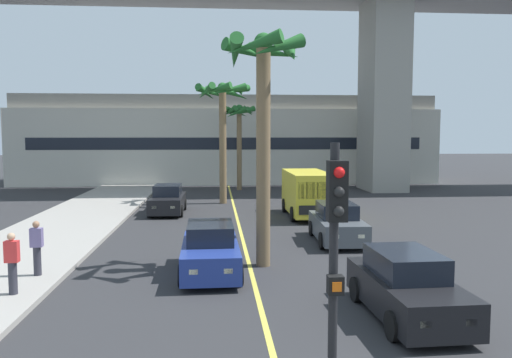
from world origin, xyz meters
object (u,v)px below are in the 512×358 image
car_queue_front (406,287)px  palm_tree_mid_median (223,106)px  car_queue_fourth (210,251)px  car_queue_second (337,224)px  delivery_van (307,192)px  traffic_light_median_near (335,260)px  pedestrian_far_along (37,247)px  car_queue_third (168,200)px  palm_tree_near_median (239,122)px  palm_tree_far_median (263,93)px  pedestrian_mid_block (12,262)px

car_queue_front → palm_tree_mid_median: palm_tree_mid_median is taller
car_queue_fourth → car_queue_second: bearing=40.8°
delivery_van → traffic_light_median_near: traffic_light_median_near is taller
car_queue_fourth → pedestrian_far_along: (-5.09, -0.29, 0.28)m
car_queue_front → car_queue_third: 17.92m
traffic_light_median_near → car_queue_second: bearing=76.2°
car_queue_front → palm_tree_near_median: 28.52m
car_queue_second → palm_tree_mid_median: palm_tree_mid_median is taller
car_queue_front → palm_tree_near_median: palm_tree_near_median is taller
delivery_van → palm_tree_far_median: palm_tree_far_median is taller
car_queue_third → delivery_van: size_ratio=0.78×
palm_tree_mid_median → car_queue_front: bearing=-78.9°
palm_tree_mid_median → delivery_van: bearing=-52.3°
car_queue_second → car_queue_front: bearing=-92.6°
car_queue_front → car_queue_fourth: 6.22m
delivery_van → palm_tree_near_median: bearing=102.5°
traffic_light_median_near → car_queue_front: bearing=60.0°
car_queue_front → palm_tree_mid_median: 21.43m
car_queue_fourth → pedestrian_mid_block: 5.52m
palm_tree_near_median → palm_tree_far_median: palm_tree_far_median is taller
car_queue_second → palm_tree_far_median: 6.88m
car_queue_fourth → palm_tree_near_median: palm_tree_near_median is taller
car_queue_second → pedestrian_mid_block: (-10.13, -6.43, 0.28)m
delivery_van → pedestrian_far_along: 14.86m
traffic_light_median_near → palm_tree_near_median: (0.34, 33.16, 2.53)m
pedestrian_far_along → pedestrian_mid_block: bearing=-90.4°
car_queue_front → pedestrian_far_along: size_ratio=2.56×
car_queue_front → car_queue_second: (0.39, 8.49, 0.00)m
traffic_light_median_near → pedestrian_far_along: 11.38m
palm_tree_mid_median → pedestrian_far_along: size_ratio=4.62×
palm_tree_near_median → palm_tree_far_median: 23.06m
palm_tree_near_median → pedestrian_mid_block: bearing=-105.3°
delivery_van → pedestrian_mid_block: delivery_van is taller
pedestrian_mid_block → car_queue_front: bearing=-11.9°
car_queue_front → car_queue_second: same height
delivery_van → palm_tree_far_median: 11.21m
palm_tree_near_median → pedestrian_far_along: bearing=-106.4°
car_queue_second → car_queue_third: size_ratio=1.01×
car_queue_third → traffic_light_median_near: 22.06m
car_queue_third → palm_tree_near_median: bearing=69.0°
delivery_van → palm_tree_near_median: 14.12m
palm_tree_far_median → pedestrian_mid_block: (-6.82, -2.93, -4.62)m
car_queue_fourth → car_queue_front: bearing=-41.9°
car_queue_fourth → pedestrian_mid_block: bearing=-157.7°
pedestrian_mid_block → delivery_van: bearing=51.7°
palm_tree_far_median → pedestrian_far_along: size_ratio=4.64×
palm_tree_mid_median → palm_tree_far_median: size_ratio=1.00×
car_queue_fourth → delivery_van: (4.95, 10.65, 0.57)m
delivery_van → pedestrian_mid_block: size_ratio=3.24×
delivery_van → palm_tree_far_median: size_ratio=0.70×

